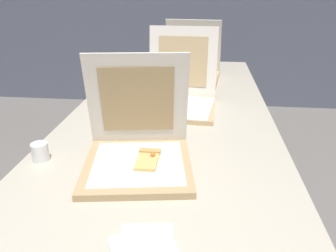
{
  "coord_description": "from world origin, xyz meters",
  "views": [
    {
      "loc": [
        0.14,
        -0.65,
        1.29
      ],
      "look_at": [
        0.02,
        0.49,
        0.79
      ],
      "focal_mm": 35.49,
      "sensor_mm": 36.0,
      "label": 1
    }
  ],
  "objects": [
    {
      "name": "table",
      "position": [
        0.0,
        0.68,
        0.69
      ],
      "size": [
        0.92,
        2.46,
        0.73
      ],
      "color": "#BCB29E",
      "rests_on": "ground"
    },
    {
      "name": "pizza_box_front",
      "position": [
        -0.06,
        0.3,
        0.78
      ],
      "size": [
        0.39,
        0.39,
        0.36
      ],
      "rotation": [
        0.0,
        0.0,
        0.14
      ],
      "color": "tan",
      "rests_on": "table"
    },
    {
      "name": "pizza_box_middle",
      "position": [
        0.03,
        0.87,
        0.78
      ],
      "size": [
        0.36,
        0.4,
        0.36
      ],
      "rotation": [
        0.0,
        0.0,
        -0.04
      ],
      "color": "tan",
      "rests_on": "table"
    },
    {
      "name": "pizza_box_back",
      "position": [
        0.07,
        1.39,
        0.78
      ],
      "size": [
        0.37,
        0.38,
        0.35
      ],
      "rotation": [
        0.0,
        0.0,
        -0.1
      ],
      "color": "tan",
      "rests_on": "table"
    },
    {
      "name": "cup_white_mid",
      "position": [
        -0.24,
        0.7,
        0.76
      ],
      "size": [
        0.06,
        0.06,
        0.06
      ],
      "primitive_type": "cylinder",
      "color": "white",
      "rests_on": "table"
    },
    {
      "name": "cup_white_near_left",
      "position": [
        -0.39,
        0.29,
        0.76
      ],
      "size": [
        0.06,
        0.06,
        0.06
      ],
      "primitive_type": "cylinder",
      "color": "white",
      "rests_on": "table"
    },
    {
      "name": "cup_white_far",
      "position": [
        -0.21,
        1.08,
        0.76
      ],
      "size": [
        0.06,
        0.06,
        0.06
      ],
      "primitive_type": "cylinder",
      "color": "white",
      "rests_on": "table"
    },
    {
      "name": "napkin_pile",
      "position": [
        0.03,
        -0.08,
        0.73
      ],
      "size": [
        0.19,
        0.19,
        0.01
      ],
      "color": "white",
      "rests_on": "table"
    }
  ]
}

